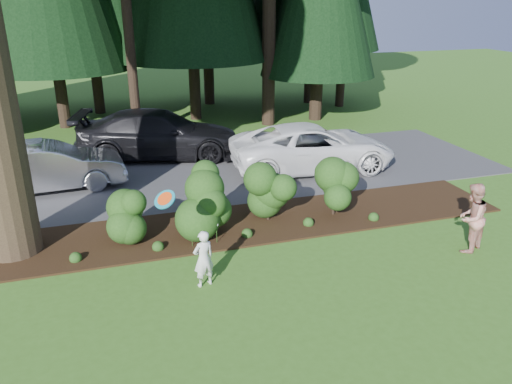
# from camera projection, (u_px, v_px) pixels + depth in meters

# --- Properties ---
(ground) EXTENTS (80.00, 80.00, 0.00)m
(ground) POSITION_uv_depth(u_px,v_px,m) (244.00, 298.00, 9.91)
(ground) COLOR #37621C
(ground) RESTS_ON ground
(mulch_bed) EXTENTS (16.00, 2.50, 0.05)m
(mulch_bed) POSITION_uv_depth(u_px,v_px,m) (210.00, 229.00, 12.79)
(mulch_bed) COLOR black
(mulch_bed) RESTS_ON ground
(driveway) EXTENTS (22.00, 6.00, 0.03)m
(driveway) POSITION_uv_depth(u_px,v_px,m) (183.00, 176.00, 16.57)
(driveway) COLOR #38383A
(driveway) RESTS_ON ground
(shrub_row) EXTENTS (6.53, 1.60, 1.61)m
(shrub_row) POSITION_uv_depth(u_px,v_px,m) (239.00, 199.00, 12.62)
(shrub_row) COLOR #1F4214
(shrub_row) RESTS_ON ground
(lily_cluster) EXTENTS (0.69, 0.09, 0.57)m
(lily_cluster) POSITION_uv_depth(u_px,v_px,m) (204.00, 227.00, 11.78)
(lily_cluster) COLOR #1F4214
(lily_cluster) RESTS_ON ground
(car_silver_wagon) EXTENTS (4.55, 1.90, 1.46)m
(car_silver_wagon) POSITION_uv_depth(u_px,v_px,m) (49.00, 167.00, 15.11)
(car_silver_wagon) COLOR #AEAEB2
(car_silver_wagon) RESTS_ON driveway
(car_white_suv) EXTENTS (5.74, 2.94, 1.55)m
(car_white_suv) POSITION_uv_depth(u_px,v_px,m) (313.00, 147.00, 16.91)
(car_white_suv) COLOR white
(car_white_suv) RESTS_ON driveway
(car_dark_suv) EXTENTS (6.31, 3.72, 1.71)m
(car_dark_suv) POSITION_uv_depth(u_px,v_px,m) (159.00, 134.00, 18.18)
(car_dark_suv) COLOR black
(car_dark_suv) RESTS_ON driveway
(child) EXTENTS (0.52, 0.42, 1.24)m
(child) POSITION_uv_depth(u_px,v_px,m) (203.00, 259.00, 10.12)
(child) COLOR silver
(child) RESTS_ON ground
(adult) EXTENTS (1.01, 0.93, 1.66)m
(adult) POSITION_uv_depth(u_px,v_px,m) (471.00, 218.00, 11.47)
(adult) COLOR #B02817
(adult) RESTS_ON ground
(frisbee) EXTENTS (0.48, 0.42, 0.39)m
(frisbee) POSITION_uv_depth(u_px,v_px,m) (165.00, 199.00, 9.64)
(frisbee) COLOR teal
(frisbee) RESTS_ON ground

